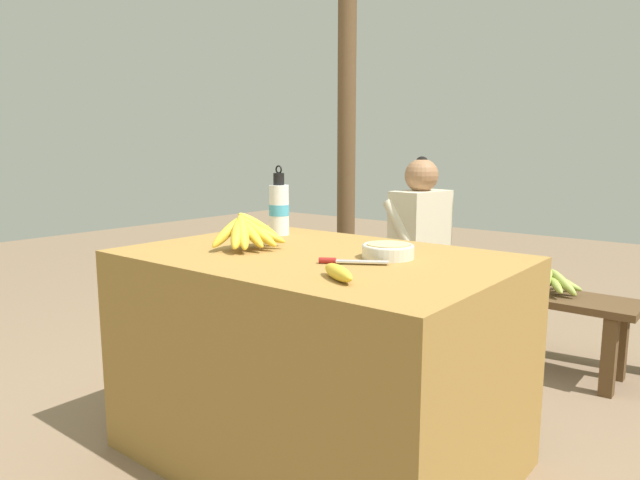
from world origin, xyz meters
TOP-DOWN VIEW (x-y plane):
  - ground_plane at (0.00, 0.00)m, footprint 12.00×12.00m
  - market_counter at (0.00, 0.00)m, footprint 1.33×0.90m
  - banana_bunch_ripe at (-0.25, -0.09)m, footprint 0.20×0.30m
  - serving_bowl at (0.24, 0.09)m, footprint 0.18×0.18m
  - water_bottle at (-0.40, 0.25)m, footprint 0.09×0.09m
  - loose_banana_front at (0.30, -0.27)m, footprint 0.17×0.13m
  - knife at (0.18, -0.09)m, footprint 0.20×0.14m
  - wooden_bench at (-0.10, 1.35)m, footprint 1.83×0.32m
  - seated_vendor at (-0.36, 1.32)m, footprint 0.43×0.41m
  - banana_bunch_green at (0.44, 1.35)m, footprint 0.18×0.29m
  - support_post_near at (-1.08, 1.66)m, footprint 0.12×0.12m

SIDE VIEW (x-z plane):
  - ground_plane at x=0.00m, z-range 0.00..0.00m
  - wooden_bench at x=-0.10m, z-range 0.14..0.55m
  - market_counter at x=0.00m, z-range 0.00..0.76m
  - banana_bunch_green at x=0.44m, z-range 0.40..0.54m
  - seated_vendor at x=-0.36m, z-range 0.08..1.16m
  - knife at x=0.18m, z-range 0.76..0.78m
  - loose_banana_front at x=0.30m, z-range 0.76..0.80m
  - serving_bowl at x=0.24m, z-range 0.76..0.81m
  - banana_bunch_ripe at x=-0.25m, z-range 0.76..0.90m
  - water_bottle at x=-0.40m, z-range 0.73..1.02m
  - support_post_near at x=-1.08m, z-range 0.00..2.50m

